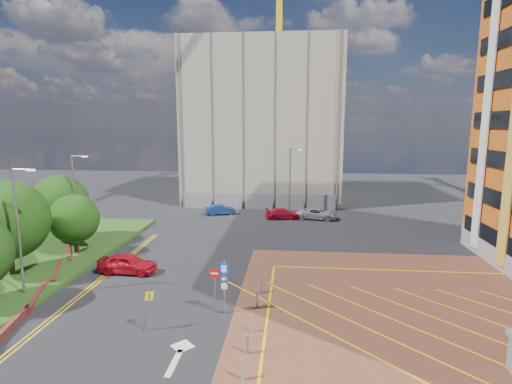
# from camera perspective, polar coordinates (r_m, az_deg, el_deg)

# --- Properties ---
(ground) EXTENTS (140.00, 140.00, 0.00)m
(ground) POSITION_cam_1_polar(r_m,az_deg,el_deg) (23.48, -6.19, -17.92)
(ground) COLOR black
(ground) RESTS_ON ground
(forecourt) EXTENTS (26.00, 26.00, 0.02)m
(forecourt) POSITION_cam_1_polar(r_m,az_deg,el_deg) (25.04, 28.83, -17.27)
(forecourt) COLOR brown
(forecourt) RESTS_ON ground
(retaining_wall) EXTENTS (6.06, 20.33, 0.40)m
(retaining_wall) POSITION_cam_1_polar(r_m,az_deg,el_deg) (29.55, -29.01, -12.74)
(retaining_wall) COLOR maroon
(retaining_wall) RESTS_ON ground
(tree_b) EXTENTS (5.60, 5.60, 6.74)m
(tree_b) POSITION_cam_1_polar(r_m,az_deg,el_deg) (32.86, -32.01, -3.45)
(tree_b) COLOR #3D2B1C
(tree_b) RESTS_ON grass_bed
(tree_c) EXTENTS (4.00, 4.00, 4.90)m
(tree_c) POSITION_cam_1_polar(r_m,az_deg,el_deg) (36.03, -24.54, -3.51)
(tree_c) COLOR #3D2B1C
(tree_c) RESTS_ON grass_bed
(tree_d) EXTENTS (5.00, 5.00, 6.08)m
(tree_d) POSITION_cam_1_polar(r_m,az_deg,el_deg) (39.94, -26.23, -1.42)
(tree_d) COLOR #3D2B1C
(tree_d) RESTS_ON grass_bed
(lamp_left_near) EXTENTS (1.53, 0.16, 8.00)m
(lamp_left_near) POSITION_cam_1_polar(r_m,az_deg,el_deg) (28.61, -30.76, -4.23)
(lamp_left_near) COLOR #9EA0A8
(lamp_left_near) RESTS_ON grass_bed
(lamp_left_far) EXTENTS (1.53, 0.16, 8.00)m
(lamp_left_far) POSITION_cam_1_polar(r_m,az_deg,el_deg) (37.91, -24.42, -0.62)
(lamp_left_far) COLOR #9EA0A8
(lamp_left_far) RESTS_ON grass_bed
(lamp_back) EXTENTS (1.53, 0.16, 8.00)m
(lamp_back) POSITION_cam_1_polar(r_m,az_deg,el_deg) (48.81, 4.96, 1.97)
(lamp_back) COLOR #9EA0A8
(lamp_back) RESTS_ON ground
(sign_cluster) EXTENTS (1.17, 0.12, 3.20)m
(sign_cluster) POSITION_cam_1_polar(r_m,az_deg,el_deg) (23.48, -5.07, -12.65)
(sign_cluster) COLOR #9EA0A8
(sign_cluster) RESTS_ON ground
(warning_sign) EXTENTS (0.67, 0.40, 2.25)m
(warning_sign) POSITION_cam_1_polar(r_m,az_deg,el_deg) (22.51, -15.26, -15.45)
(warning_sign) COLOR #9EA0A8
(warning_sign) RESTS_ON ground
(bollard_row) EXTENTS (0.14, 11.14, 0.90)m
(bollard_row) POSITION_cam_1_polar(r_m,az_deg,el_deg) (21.49, -0.77, -19.23)
(bollard_row) COLOR #9EA0A8
(bollard_row) RESTS_ON forecourt
(construction_building) EXTENTS (21.20, 19.20, 22.00)m
(construction_building) POSITION_cam_1_polar(r_m,az_deg,el_deg) (60.53, 1.21, 9.78)
(construction_building) COLOR #B0A390
(construction_building) RESTS_ON ground
(tower_crane) EXTENTS (1.60, 35.00, 35.40)m
(tower_crane) POSITION_cam_1_polar(r_m,az_deg,el_deg) (61.72, 3.24, 23.69)
(tower_crane) COLOR yellow
(tower_crane) RESTS_ON ground
(construction_fence) EXTENTS (21.60, 0.06, 2.00)m
(construction_fence) POSITION_cam_1_polar(r_m,az_deg,el_deg) (51.44, 1.49, -1.40)
(construction_fence) COLOR gray
(construction_fence) RESTS_ON ground
(car_red_left) EXTENTS (4.36, 1.93, 1.46)m
(car_red_left) POSITION_cam_1_polar(r_m,az_deg,el_deg) (31.33, -17.91, -9.68)
(car_red_left) COLOR red
(car_red_left) RESTS_ON ground
(car_blue_back) EXTENTS (3.90, 2.33, 1.21)m
(car_blue_back) POSITION_cam_1_polar(r_m,az_deg,el_deg) (48.74, -5.07, -2.52)
(car_blue_back) COLOR navy
(car_blue_back) RESTS_ON ground
(car_red_back) EXTENTS (4.36, 2.17, 1.22)m
(car_red_back) POSITION_cam_1_polar(r_m,az_deg,el_deg) (46.51, 3.92, -3.10)
(car_red_back) COLOR red
(car_red_back) RESTS_ON ground
(car_silver_back) EXTENTS (4.93, 2.91, 1.29)m
(car_silver_back) POSITION_cam_1_polar(r_m,az_deg,el_deg) (46.77, 8.70, -3.07)
(car_silver_back) COLOR silver
(car_silver_back) RESTS_ON ground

